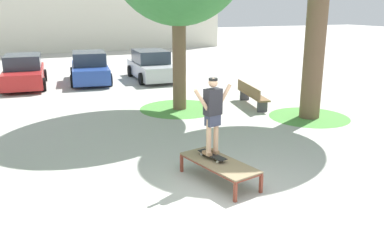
# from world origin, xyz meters

# --- Properties ---
(ground_plane) EXTENTS (120.00, 120.00, 0.00)m
(ground_plane) POSITION_xyz_m (0.00, 0.00, 0.00)
(ground_plane) COLOR #B7B5AD
(skate_box) EXTENTS (1.17, 2.02, 0.46)m
(skate_box) POSITION_xyz_m (0.36, 0.95, 0.41)
(skate_box) COLOR brown
(skate_box) RESTS_ON ground
(skateboard) EXTENTS (0.38, 0.82, 0.09)m
(skateboard) POSITION_xyz_m (0.30, 1.19, 0.54)
(skateboard) COLOR black
(skateboard) RESTS_ON skate_box
(skater) EXTENTS (0.99, 0.35, 1.69)m
(skater) POSITION_xyz_m (0.30, 1.19, 1.53)
(skater) COLOR tan
(skater) RESTS_ON skateboard
(grass_patch_near_right) EXTENTS (2.72, 2.72, 0.01)m
(grass_patch_near_right) POSITION_xyz_m (5.58, 4.46, 0.00)
(grass_patch_near_right) COLOR #519342
(grass_patch_near_right) RESTS_ON ground
(grass_patch_mid_back) EXTENTS (2.96, 2.96, 0.01)m
(grass_patch_mid_back) POSITION_xyz_m (1.90, 7.29, 0.00)
(grass_patch_mid_back) COLOR #519342
(grass_patch_mid_back) RESTS_ON ground
(car_red) EXTENTS (2.16, 4.32, 1.50)m
(car_red) POSITION_xyz_m (-3.30, 14.12, 0.69)
(car_red) COLOR red
(car_red) RESTS_ON ground
(car_blue) EXTENTS (2.28, 4.37, 1.50)m
(car_blue) POSITION_xyz_m (-0.24, 14.19, 0.69)
(car_blue) COLOR #28479E
(car_blue) RESTS_ON ground
(car_silver) EXTENTS (2.05, 4.27, 1.50)m
(car_silver) POSITION_xyz_m (2.82, 13.68, 0.69)
(car_silver) COLOR #B7BABF
(car_silver) RESTS_ON ground
(park_bench) EXTENTS (0.88, 2.44, 0.83)m
(park_bench) POSITION_xyz_m (4.61, 6.65, 0.45)
(park_bench) COLOR brown
(park_bench) RESTS_ON ground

